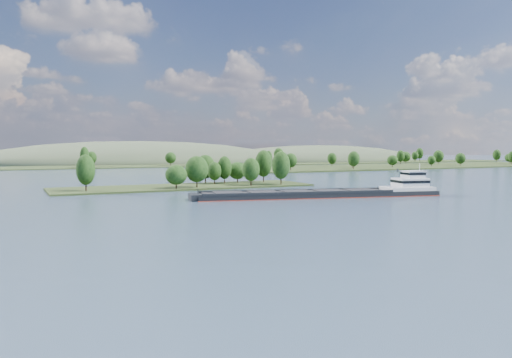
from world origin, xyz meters
TOP-DOWN VIEW (x-y plane):
  - ground at (0.00, 120.00)m, footprint 1800.00×1800.00m
  - tree_island at (7.90, 179.05)m, footprint 100.00×30.00m
  - right_bank at (231.37, 299.66)m, footprint 320.00×90.00m
  - back_shoreline at (8.65, 399.75)m, footprint 900.00×60.00m
  - hill_east at (260.00, 470.00)m, footprint 260.00×140.00m
  - hill_west at (60.00, 500.00)m, footprint 320.00×160.00m
  - cargo_barge at (30.86, 123.95)m, footprint 80.28×27.57m

SIDE VIEW (x-z plane):
  - ground at x=0.00m, z-range 0.00..0.00m
  - hill_east at x=260.00m, z-range -18.00..18.00m
  - hill_west at x=60.00m, z-range -22.00..22.00m
  - back_shoreline at x=8.65m, z-range -7.64..9.09m
  - right_bank at x=231.37m, z-range -6.18..8.10m
  - cargo_barge at x=30.86m, z-range -4.06..6.79m
  - tree_island at x=7.90m, z-range -3.27..11.83m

